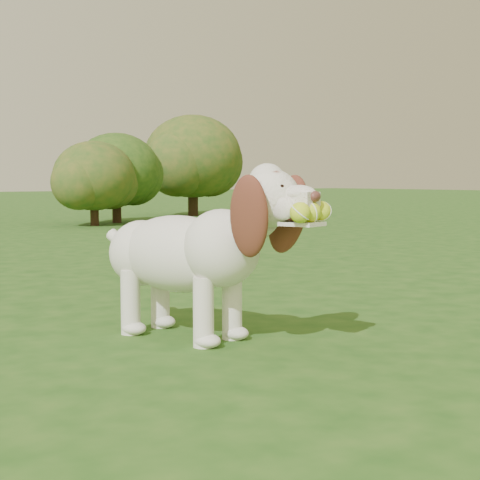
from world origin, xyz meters
TOP-DOWN VIEW (x-y plane):
  - ground at (0.00, 0.00)m, footprint 80.00×80.00m
  - dog at (-0.46, 0.33)m, footprint 0.64×1.24m
  - shrub_c at (2.97, 8.27)m, footprint 1.31×1.31m
  - shrub_d at (3.63, 8.75)m, footprint 1.48×1.48m
  - shrub_f at (6.01, 9.94)m, footprint 1.97×1.97m

SIDE VIEW (x-z plane):
  - ground at x=0.00m, z-range 0.00..0.00m
  - dog at x=-0.46m, z-range 0.03..0.84m
  - shrub_c at x=2.97m, z-range 0.12..1.47m
  - shrub_d at x=3.63m, z-range 0.13..1.67m
  - shrub_f at x=6.01m, z-range 0.18..2.22m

